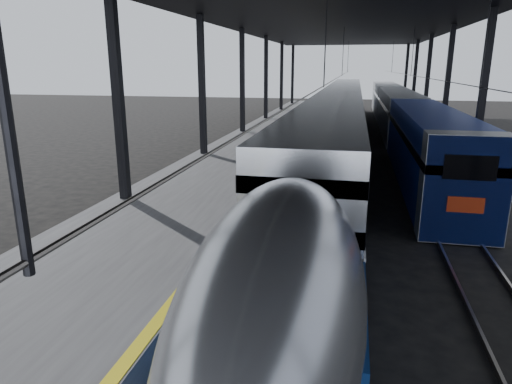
% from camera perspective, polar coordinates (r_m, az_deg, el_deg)
% --- Properties ---
extents(ground, '(160.00, 160.00, 0.00)m').
position_cam_1_polar(ground, '(13.21, -2.94, -12.33)').
color(ground, black).
rests_on(ground, ground).
extents(platform, '(6.00, 80.00, 1.00)m').
position_cam_1_polar(platform, '(32.46, 0.19, 5.44)').
color(platform, '#4C4C4F').
rests_on(platform, ground).
extents(yellow_strip, '(0.30, 80.00, 0.01)m').
position_cam_1_polar(yellow_strip, '(31.92, 5.14, 6.12)').
color(yellow_strip, yellow).
rests_on(yellow_strip, platform).
extents(rails, '(6.52, 80.00, 0.16)m').
position_cam_1_polar(rails, '(31.89, 14.43, 4.00)').
color(rails, slate).
rests_on(rails, ground).
extents(canopy, '(18.00, 75.00, 9.47)m').
position_cam_1_polar(canopy, '(31.44, 10.55, 20.63)').
color(canopy, black).
rests_on(canopy, ground).
extents(tgv_train, '(3.07, 65.20, 4.40)m').
position_cam_1_polar(tgv_train, '(34.60, 10.31, 8.42)').
color(tgv_train, '#ACAEB3').
rests_on(tgv_train, ground).
extents(second_train, '(2.87, 56.05, 3.95)m').
position_cam_1_polar(second_train, '(43.83, 17.39, 9.34)').
color(second_train, navy).
rests_on(second_train, ground).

